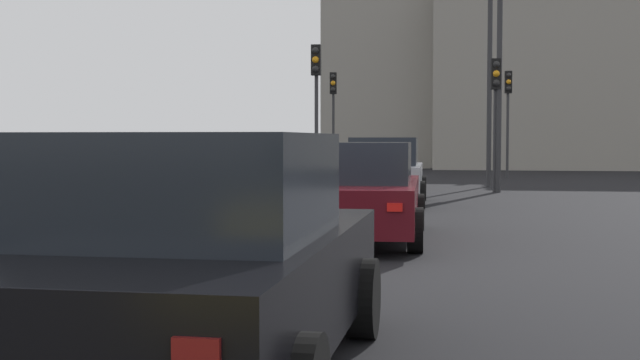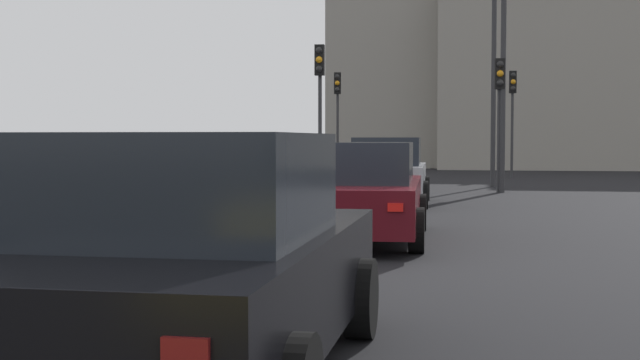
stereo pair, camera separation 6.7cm
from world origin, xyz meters
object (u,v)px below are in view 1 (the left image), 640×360
object	(u,v)px
traffic_light_far_right	(316,87)
street_lamp_far	(490,51)
traffic_light_near_right	(333,102)
traffic_light_near_left	(496,96)
car_silver_lead	(385,172)
traffic_light_far_left	(508,101)
car_black_third	(199,263)
street_lamp_kerbside	(500,22)
car_maroon_second	(359,193)

from	to	relation	value
traffic_light_far_right	street_lamp_far	distance (m)	6.55
traffic_light_near_right	traffic_light_near_left	bearing A→B (deg)	29.07
traffic_light_near_right	traffic_light_far_right	distance (m)	10.56
car_silver_lead	traffic_light_near_left	world-z (taller)	traffic_light_near_left
traffic_light_far_right	traffic_light_near_right	bearing A→B (deg)	-174.42
traffic_light_far_left	car_black_third	bearing A→B (deg)	-12.13
traffic_light_far_right	car_silver_lead	bearing A→B (deg)	29.76
traffic_light_far_right	street_lamp_kerbside	bearing A→B (deg)	98.86
car_maroon_second	traffic_light_far_right	distance (m)	11.94
car_black_third	street_lamp_far	size ratio (longest dim) A/B	0.55
car_black_third	traffic_light_far_right	bearing A→B (deg)	7.95
car_maroon_second	traffic_light_far_left	xyz separation A→B (m)	(21.87, -3.58, 2.37)
traffic_light_far_left	street_lamp_kerbside	xyz separation A→B (m)	(-9.63, 0.84, 1.90)
car_maroon_second	traffic_light_near_right	world-z (taller)	traffic_light_near_right
traffic_light_far_right	car_black_third	bearing A→B (deg)	7.23
traffic_light_near_left	street_lamp_far	bearing A→B (deg)	176.95
traffic_light_near_left	traffic_light_far_right	size ratio (longest dim) A/B	0.91
car_maroon_second	traffic_light_near_left	distance (m)	12.69
traffic_light_near_right	traffic_light_far_left	size ratio (longest dim) A/B	1.01
traffic_light_near_right	street_lamp_kerbside	world-z (taller)	street_lamp_kerbside
car_silver_lead	traffic_light_near_right	distance (m)	15.25
traffic_light_near_left	traffic_light_far_left	size ratio (longest dim) A/B	0.91
traffic_light_far_left	street_lamp_kerbside	distance (m)	9.85
traffic_light_near_right	traffic_light_far_right	bearing A→B (deg)	1.79
street_lamp_kerbside	car_maroon_second	bearing A→B (deg)	167.38
traffic_light_near_left	street_lamp_kerbside	size ratio (longest dim) A/B	0.45
street_lamp_far	street_lamp_kerbside	bearing A→B (deg)	-176.80
car_silver_lead	traffic_light_near_right	world-z (taller)	traffic_light_near_right
car_maroon_second	traffic_light_near_right	distance (m)	22.35
car_maroon_second	traffic_light_near_left	bearing A→B (deg)	-14.07
traffic_light_near_left	street_lamp_far	distance (m)	3.39
traffic_light_far_left	street_lamp_kerbside	size ratio (longest dim) A/B	0.50
car_maroon_second	car_black_third	bearing A→B (deg)	176.95
traffic_light_far_right	street_lamp_kerbside	world-z (taller)	street_lamp_kerbside
traffic_light_near_left	traffic_light_far_left	world-z (taller)	traffic_light_far_left
street_lamp_kerbside	street_lamp_far	world-z (taller)	street_lamp_kerbside
car_black_third	traffic_light_near_right	world-z (taller)	traffic_light_near_right
traffic_light_near_left	traffic_light_far_right	distance (m)	5.30
car_silver_lead	traffic_light_near_left	xyz separation A→B (m)	(4.99, -2.85, 2.07)
car_black_third	traffic_light_near_right	size ratio (longest dim) A/B	0.96
car_silver_lead	street_lamp_kerbside	bearing A→B (deg)	-31.96
car_silver_lead	street_lamp_kerbside	world-z (taller)	street_lamp_kerbside
car_maroon_second	traffic_light_far_left	size ratio (longest dim) A/B	1.09
car_silver_lead	car_black_third	size ratio (longest dim) A/B	1.02
car_black_third	traffic_light_far_left	world-z (taller)	traffic_light_far_left
street_lamp_kerbside	traffic_light_near_right	bearing A→B (deg)	33.30
street_lamp_kerbside	car_silver_lead	bearing A→B (deg)	149.49
traffic_light_near_right	car_black_third	bearing A→B (deg)	2.85
car_silver_lead	car_black_third	bearing A→B (deg)	178.72
car_black_third	traffic_light_far_right	world-z (taller)	traffic_light_far_right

